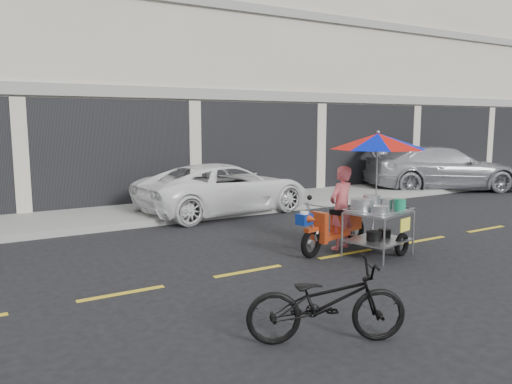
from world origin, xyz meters
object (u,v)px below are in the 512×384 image
near_bicycle (326,302)px  food_vendor_rig (364,177)px  silver_pickup (441,168)px  white_pickup (225,188)px

near_bicycle → food_vendor_rig: food_vendor_rig is taller
silver_pickup → near_bicycle: silver_pickup is taller
silver_pickup → near_bicycle: 13.09m
food_vendor_rig → white_pickup: bearing=78.9°
silver_pickup → near_bicycle: bearing=148.5°
white_pickup → near_bicycle: (-2.59, -7.31, -0.19)m
white_pickup → silver_pickup: bearing=-96.1°
white_pickup → silver_pickup: (8.26, 0.00, 0.11)m
silver_pickup → food_vendor_rig: (-7.97, -4.76, 0.62)m
white_pickup → near_bicycle: bearing=154.4°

